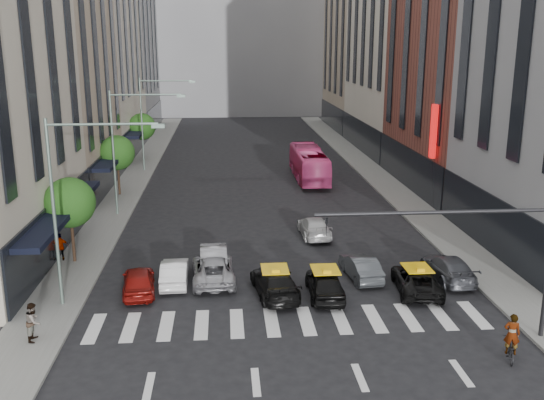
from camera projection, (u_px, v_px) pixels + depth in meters
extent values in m
plane|color=black|center=(297.00, 337.00, 26.42)|extent=(160.00, 160.00, 0.00)
cube|color=slate|center=(131.00, 184.00, 54.45)|extent=(3.00, 96.00, 0.15)
cube|color=slate|center=(381.00, 180.00, 56.22)|extent=(3.00, 96.00, 0.15)
cube|color=tan|center=(49.00, 48.00, 49.09)|extent=(8.00, 16.00, 24.00)
cube|color=gray|center=(121.00, 23.00, 84.01)|extent=(8.00, 18.00, 30.00)
cube|color=brown|center=(462.00, 35.00, 50.49)|extent=(8.00, 18.00, 26.00)
cube|color=tan|center=(362.00, 31.00, 86.88)|extent=(8.00, 18.00, 28.00)
cube|color=gray|center=(239.00, 9.00, 103.85)|extent=(30.00, 10.00, 36.00)
cylinder|color=black|center=(73.00, 235.00, 34.72)|extent=(0.18, 0.18, 3.15)
sphere|color=#1C4C15|center=(70.00, 203.00, 34.23)|extent=(2.88, 2.88, 2.88)
cylinder|color=black|center=(119.00, 176.00, 50.15)|extent=(0.18, 0.18, 3.15)
sphere|color=#1C4C15|center=(117.00, 153.00, 49.66)|extent=(2.88, 2.88, 2.88)
cylinder|color=black|center=(143.00, 144.00, 65.59)|extent=(0.18, 0.18, 3.15)
sphere|color=#1C4C15|center=(142.00, 127.00, 65.10)|extent=(2.88, 2.88, 2.88)
cylinder|color=gray|center=(54.00, 215.00, 28.26)|extent=(0.16, 0.16, 9.00)
cylinder|color=gray|center=(102.00, 124.00, 27.39)|extent=(5.00, 0.12, 0.12)
cube|color=gray|center=(158.00, 126.00, 27.61)|extent=(0.60, 0.25, 0.18)
cylinder|color=gray|center=(114.00, 154.00, 43.69)|extent=(0.16, 0.16, 9.00)
cylinder|color=gray|center=(146.00, 95.00, 42.82)|extent=(5.00, 0.12, 0.12)
cube|color=gray|center=(181.00, 96.00, 43.04)|extent=(0.60, 0.25, 0.18)
cylinder|color=gray|center=(142.00, 125.00, 59.12)|extent=(0.16, 0.16, 9.00)
cylinder|color=gray|center=(166.00, 81.00, 58.25)|extent=(5.00, 0.12, 0.12)
cube|color=gray|center=(192.00, 82.00, 58.47)|extent=(0.60, 0.25, 0.18)
cylinder|color=black|center=(437.00, 212.00, 24.41)|extent=(10.00, 0.16, 0.16)
imported|color=black|center=(326.00, 227.00, 24.19)|extent=(0.13, 0.16, 0.80)
cube|color=red|center=(434.00, 131.00, 45.16)|extent=(0.30, 0.70, 4.00)
imported|color=maroon|center=(139.00, 281.00, 30.85)|extent=(2.05, 4.12, 1.35)
imported|color=silver|center=(175.00, 272.00, 32.08)|extent=(1.46, 3.96, 1.29)
imported|color=#A09FA5|center=(213.00, 269.00, 32.42)|extent=(2.45, 4.93, 1.34)
imported|color=black|center=(275.00, 282.00, 30.60)|extent=(2.52, 4.98, 1.39)
imported|color=black|center=(325.00, 283.00, 30.40)|extent=(1.79, 4.24, 1.43)
imported|color=#3E4246|center=(361.00, 267.00, 32.82)|extent=(1.76, 4.05, 1.29)
imported|color=black|center=(416.00, 280.00, 31.08)|extent=(2.55, 4.71, 1.26)
imported|color=#474A50|center=(448.00, 268.00, 32.65)|extent=(2.00, 4.61, 1.32)
imported|color=#949498|center=(213.00, 256.00, 34.37)|extent=(1.61, 4.26, 1.39)
imported|color=silver|center=(314.00, 227.00, 39.94)|extent=(1.92, 4.48, 1.29)
imported|color=#DB4082|center=(309.00, 164.00, 56.22)|extent=(2.54, 10.73, 2.99)
imported|color=black|center=(510.00, 350.00, 24.43)|extent=(1.03, 1.70, 0.85)
imported|color=gray|center=(513.00, 320.00, 24.10)|extent=(0.73, 0.59, 1.74)
imported|color=gray|center=(33.00, 321.00, 25.63)|extent=(0.64, 0.82, 1.68)
imported|color=gray|center=(60.00, 247.00, 35.05)|extent=(1.01, 0.58, 1.63)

